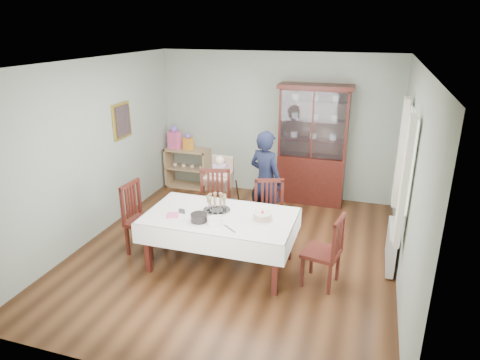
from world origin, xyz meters
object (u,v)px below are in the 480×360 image
at_px(chair_far_right, 269,228).
at_px(chair_end_left, 145,232).
at_px(high_chair, 220,195).
at_px(dining_table, 220,240).
at_px(chair_far_left, 215,220).
at_px(woman, 266,180).
at_px(birthday_cake, 262,217).
at_px(chair_end_right, 322,264).
at_px(sideboard, 188,168).
at_px(gift_bag_pink, 174,138).
at_px(china_cabinet, 313,144).
at_px(gift_bag_orange, 188,142).
at_px(champagne_tray, 217,206).

height_order(chair_far_right, chair_end_left, chair_end_left).
bearing_deg(chair_end_left, high_chair, -22.83).
bearing_deg(dining_table, chair_far_left, 115.88).
bearing_deg(woman, high_chair, 19.71).
bearing_deg(woman, chair_far_right, 133.09).
bearing_deg(birthday_cake, chair_end_right, -3.96).
height_order(sideboard, woman, woman).
bearing_deg(chair_end_left, woman, -44.51).
relative_size(chair_far_right, gift_bag_pink, 2.21).
distance_m(dining_table, high_chair, 1.49).
xyz_separation_m(china_cabinet, birthday_cake, (-0.24, -2.63, -0.31)).
bearing_deg(woman, chair_end_left, 65.01).
bearing_deg(high_chair, dining_table, -69.14).
bearing_deg(gift_bag_pink, gift_bag_orange, 0.00).
xyz_separation_m(chair_far_left, gift_bag_orange, (-1.29, 1.94, 0.63)).
relative_size(dining_table, china_cabinet, 0.92).
bearing_deg(chair_far_left, woman, 27.90).
xyz_separation_m(china_cabinet, chair_far_right, (-0.31, -1.93, -0.82)).
xyz_separation_m(chair_far_right, high_chair, (-1.01, 0.67, 0.14)).
bearing_deg(gift_bag_orange, sideboard, 154.37).
bearing_deg(china_cabinet, sideboard, 179.51).
bearing_deg(china_cabinet, champagne_tray, -109.75).
bearing_deg(sideboard, chair_end_left, -79.41).
height_order(chair_far_right, high_chair, high_chair).
bearing_deg(woman, birthday_cake, 125.92).
relative_size(sideboard, champagne_tray, 2.41).
bearing_deg(chair_far_right, gift_bag_pink, 124.11).
relative_size(china_cabinet, chair_end_left, 2.08).
distance_m(high_chair, birthday_cake, 1.79).
xyz_separation_m(china_cabinet, gift_bag_orange, (-2.46, 0.00, -0.18)).
height_order(chair_far_right, gift_bag_pink, gift_bag_pink).
relative_size(china_cabinet, chair_far_left, 2.03).
bearing_deg(china_cabinet, high_chair, -136.51).
bearing_deg(gift_bag_pink, chair_far_right, -38.42).
relative_size(dining_table, woman, 1.23).
relative_size(dining_table, high_chair, 1.77).
bearing_deg(champagne_tray, gift_bag_orange, 121.37).
height_order(china_cabinet, champagne_tray, china_cabinet).
height_order(sideboard, high_chair, high_chair).
bearing_deg(sideboard, gift_bag_pink, -175.46).
relative_size(high_chair, champagne_tray, 3.02).
bearing_deg(chair_end_left, chair_far_right, -64.18).
relative_size(woman, gift_bag_orange, 4.92).
height_order(champagne_tray, gift_bag_orange, gift_bag_orange).
bearing_deg(champagne_tray, gift_bag_pink, 125.95).
relative_size(chair_end_left, champagne_tray, 2.80).
height_order(chair_end_left, gift_bag_pink, gift_bag_pink).
distance_m(dining_table, birthday_cake, 0.72).
xyz_separation_m(china_cabinet, champagne_tray, (-0.91, -2.54, -0.29)).
bearing_deg(high_chair, champagne_tray, -71.05).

